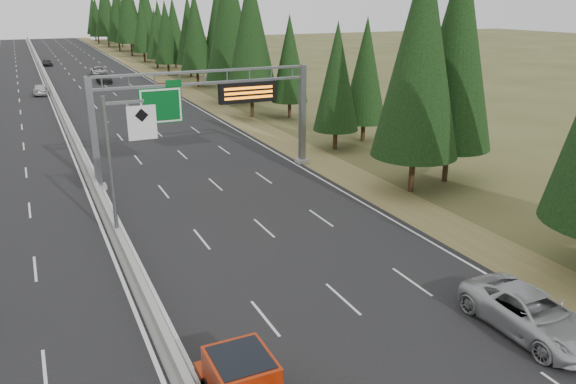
# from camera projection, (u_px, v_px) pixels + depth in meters

# --- Properties ---
(road) EXTENTS (32.00, 260.00, 0.08)m
(road) POSITION_uv_depth(u_px,v_px,m) (53.00, 96.00, 77.74)
(road) COLOR black
(road) RESTS_ON ground
(shoulder_right) EXTENTS (3.60, 260.00, 0.06)m
(shoulder_right) POSITION_uv_depth(u_px,v_px,m) (179.00, 88.00, 84.90)
(shoulder_right) COLOR olive
(shoulder_right) RESTS_ON ground
(median_barrier) EXTENTS (0.70, 260.00, 0.85)m
(median_barrier) POSITION_uv_depth(u_px,v_px,m) (52.00, 93.00, 77.61)
(median_barrier) COLOR gray
(median_barrier) RESTS_ON road
(sign_gantry) EXTENTS (16.75, 0.98, 7.80)m
(sign_gantry) POSITION_uv_depth(u_px,v_px,m) (214.00, 106.00, 41.00)
(sign_gantry) COLOR slate
(sign_gantry) RESTS_ON road
(hov_sign_pole) EXTENTS (2.80, 0.50, 8.00)m
(hov_sign_pole) POSITION_uv_depth(u_px,v_px,m) (121.00, 159.00, 29.33)
(hov_sign_pole) COLOR slate
(hov_sign_pole) RESTS_ON road
(tree_row_right) EXTENTS (11.61, 240.17, 18.83)m
(tree_row_right) POSITION_uv_depth(u_px,v_px,m) (235.00, 27.00, 71.75)
(tree_row_right) COLOR black
(tree_row_right) RESTS_ON ground
(silver_minivan) EXTENTS (2.77, 5.98, 1.66)m
(silver_minivan) POSITION_uv_depth(u_px,v_px,m) (532.00, 314.00, 22.13)
(silver_minivan) COLOR #A6A7AB
(silver_minivan) RESTS_ON road
(car_ahead_green) EXTENTS (1.89, 4.09, 1.36)m
(car_ahead_green) POSITION_uv_depth(u_px,v_px,m) (155.00, 107.00, 65.71)
(car_ahead_green) COLOR #12512D
(car_ahead_green) RESTS_ON road
(car_ahead_dkred) EXTENTS (1.67, 3.98, 1.28)m
(car_ahead_dkred) POSITION_uv_depth(u_px,v_px,m) (163.00, 88.00, 79.86)
(car_ahead_dkred) COLOR #52160B
(car_ahead_dkred) RESTS_ON road
(car_ahead_dkgrey) EXTENTS (2.15, 5.15, 1.49)m
(car_ahead_dkgrey) POSITION_uv_depth(u_px,v_px,m) (104.00, 78.00, 89.30)
(car_ahead_dkgrey) COLOR black
(car_ahead_dkgrey) RESTS_ON road
(car_ahead_white) EXTENTS (2.50, 5.36, 1.49)m
(car_ahead_white) POSITION_uv_depth(u_px,v_px,m) (99.00, 71.00, 98.12)
(car_ahead_white) COLOR #B7B7B7
(car_ahead_white) RESTS_ON road
(car_ahead_far) EXTENTS (1.88, 4.00, 1.32)m
(car_ahead_far) POSITION_uv_depth(u_px,v_px,m) (47.00, 62.00, 112.31)
(car_ahead_far) COLOR black
(car_ahead_far) RESTS_ON road
(car_onc_white) EXTENTS (1.95, 4.52, 1.52)m
(car_onc_white) POSITION_uv_depth(u_px,v_px,m) (40.00, 89.00, 77.87)
(car_onc_white) COLOR #BBBBBB
(car_onc_white) RESTS_ON road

